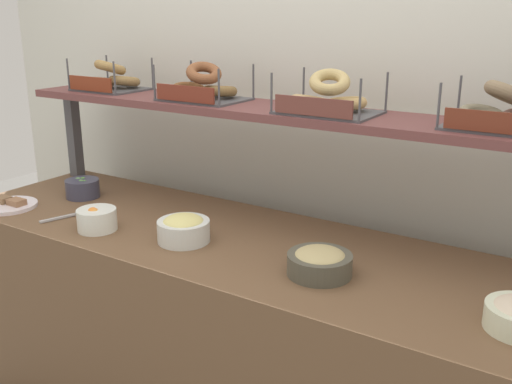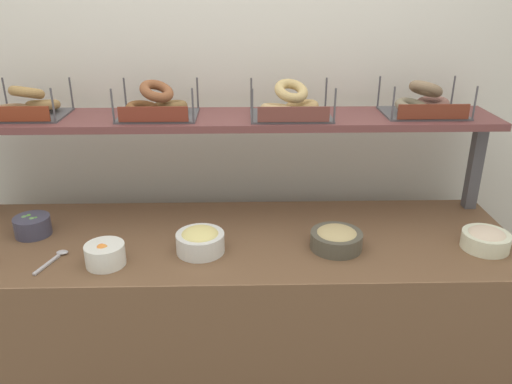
# 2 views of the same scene
# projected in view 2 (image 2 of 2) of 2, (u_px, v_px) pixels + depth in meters

# --- Properties ---
(back_wall) EXTENTS (3.49, 0.06, 2.40)m
(back_wall) POSITION_uv_depth(u_px,v_px,m) (230.00, 118.00, 2.42)
(back_wall) COLOR silver
(back_wall) RESTS_ON ground_plane
(deli_counter) EXTENTS (2.29, 0.70, 0.85)m
(deli_counter) POSITION_uv_depth(u_px,v_px,m) (231.00, 324.00, 2.21)
(deli_counter) COLOR brown
(deli_counter) RESTS_ON ground_plane
(shelf_riser_right) EXTENTS (0.05, 0.05, 0.40)m
(shelf_riser_right) POSITION_uv_depth(u_px,v_px,m) (475.00, 166.00, 2.24)
(shelf_riser_right) COLOR #4C4C51
(shelf_riser_right) RESTS_ON deli_counter
(upper_shelf) EXTENTS (2.25, 0.32, 0.03)m
(upper_shelf) POSITION_uv_depth(u_px,v_px,m) (228.00, 119.00, 2.13)
(upper_shelf) COLOR brown
(upper_shelf) RESTS_ON shelf_riser_left
(bowl_potato_salad) EXTENTS (0.18, 0.18, 0.08)m
(bowl_potato_salad) POSITION_uv_depth(u_px,v_px,m) (486.00, 239.00, 1.95)
(bowl_potato_salad) COLOR #E4EBC8
(bowl_potato_salad) RESTS_ON deli_counter
(bowl_hummus) EXTENTS (0.20, 0.20, 0.08)m
(bowl_hummus) POSITION_uv_depth(u_px,v_px,m) (336.00, 238.00, 1.95)
(bowl_hummus) COLOR #514E41
(bowl_hummus) RESTS_ON deli_counter
(bowl_fruit_salad) EXTENTS (0.14, 0.14, 0.09)m
(bowl_fruit_salad) POSITION_uv_depth(u_px,v_px,m) (105.00, 254.00, 1.84)
(bowl_fruit_salad) COLOR white
(bowl_fruit_salad) RESTS_ON deli_counter
(bowl_egg_salad) EXTENTS (0.18, 0.18, 0.10)m
(bowl_egg_salad) POSITION_uv_depth(u_px,v_px,m) (200.00, 240.00, 1.92)
(bowl_egg_salad) COLOR white
(bowl_egg_salad) RESTS_ON deli_counter
(bowl_veggie_mix) EXTENTS (0.14, 0.14, 0.08)m
(bowl_veggie_mix) POSITION_uv_depth(u_px,v_px,m) (32.00, 225.00, 2.05)
(bowl_veggie_mix) COLOR #3D3E52
(bowl_veggie_mix) RESTS_ON deli_counter
(serving_spoon_near_plate) EXTENTS (0.08, 0.17, 0.01)m
(serving_spoon_near_plate) POSITION_uv_depth(u_px,v_px,m) (56.00, 258.00, 1.88)
(serving_spoon_near_plate) COLOR #B7B7BC
(serving_spoon_near_plate) RESTS_ON deli_counter
(bagel_basket_everything) EXTENTS (0.29, 0.25, 0.14)m
(bagel_basket_everything) POSITION_uv_depth(u_px,v_px,m) (28.00, 105.00, 2.10)
(bagel_basket_everything) COLOR #4C4C51
(bagel_basket_everything) RESTS_ON upper_shelf
(bagel_basket_cinnamon_raisin) EXTENTS (0.32, 0.25, 0.15)m
(bagel_basket_cinnamon_raisin) POSITION_uv_depth(u_px,v_px,m) (157.00, 105.00, 2.10)
(bagel_basket_cinnamon_raisin) COLOR #4C4C51
(bagel_basket_cinnamon_raisin) RESTS_ON upper_shelf
(bagel_basket_sesame) EXTENTS (0.33, 0.25, 0.16)m
(bagel_basket_sesame) POSITION_uv_depth(u_px,v_px,m) (290.00, 105.00, 2.09)
(bagel_basket_sesame) COLOR #4C4C51
(bagel_basket_sesame) RESTS_ON upper_shelf
(bagel_basket_poppy) EXTENTS (0.34, 0.27, 0.15)m
(bagel_basket_poppy) POSITION_uv_depth(u_px,v_px,m) (424.00, 103.00, 2.13)
(bagel_basket_poppy) COLOR #4C4C51
(bagel_basket_poppy) RESTS_ON upper_shelf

